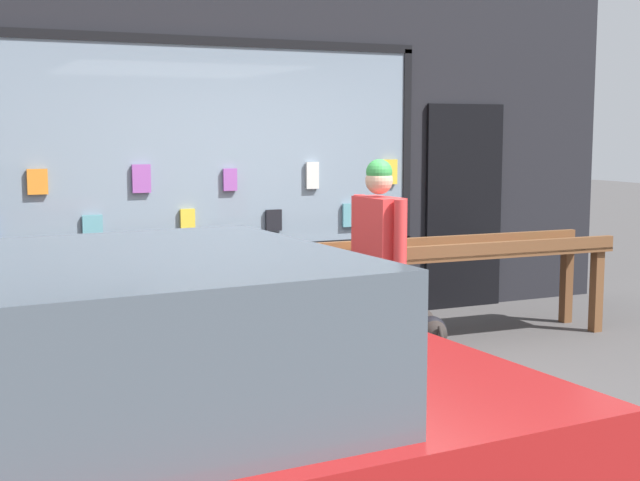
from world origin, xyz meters
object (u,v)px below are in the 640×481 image
Objects in this scene: display_table_left at (94,282)px; parked_car at (19,460)px; person_browsing at (379,248)px; small_dog at (429,331)px; display_table_right at (458,259)px.

parked_car is (-0.89, -3.46, -0.00)m from display_table_left.
parked_car is at bearing 129.41° from person_browsing.
parked_car is at bearing -104.46° from display_table_left.
parked_car is (-3.34, -2.80, 0.46)m from small_dog.
person_browsing reaches higher than display_table_right.
small_dog is (2.45, -0.65, -0.46)m from display_table_left.
display_table_right is at bearing -69.15° from person_browsing.
display_table_left is at bearing -179.99° from display_table_right.
display_table_left is at bearing 70.23° from person_browsing.
display_table_right is at bearing 0.01° from display_table_left.
display_table_left is 1.79× the size of person_browsing.
person_browsing is at bearing -153.79° from display_table_right.
display_table_right is 1.22m from person_browsing.
display_table_right is at bearing -36.88° from small_dog.
person_browsing is (2.06, -0.53, 0.20)m from display_table_left.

